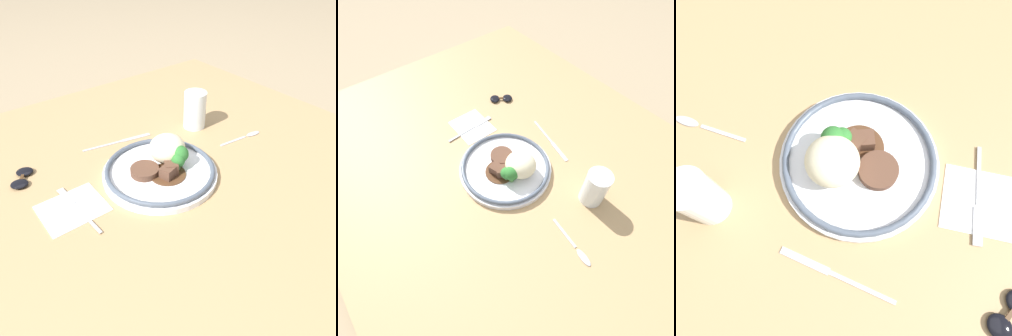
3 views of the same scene
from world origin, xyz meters
TOP-DOWN VIEW (x-y plane):
  - ground_plane at (0.00, 0.00)m, footprint 8.00×8.00m
  - dining_table at (0.00, 0.00)m, footprint 1.39×1.12m
  - napkin at (-0.19, -0.01)m, footprint 0.14×0.12m
  - plate at (0.05, -0.03)m, footprint 0.29×0.29m
  - juice_glass at (0.27, 0.10)m, footprint 0.07×0.07m
  - fork at (-0.18, -0.01)m, footprint 0.02×0.18m
  - knife at (0.04, 0.16)m, footprint 0.20×0.05m
  - spoon at (0.36, -0.05)m, footprint 0.15×0.03m
  - sunglasses at (-0.24, 0.16)m, footprint 0.08×0.09m

SIDE VIEW (x-z plane):
  - ground_plane at x=0.00m, z-range 0.00..0.00m
  - dining_table at x=0.00m, z-range 0.00..0.05m
  - napkin at x=-0.19m, z-range 0.05..0.05m
  - knife at x=0.04m, z-range 0.05..0.05m
  - spoon at x=0.36m, z-range 0.04..0.05m
  - fork at x=-0.18m, z-range 0.05..0.05m
  - sunglasses at x=-0.24m, z-range 0.05..0.06m
  - plate at x=0.05m, z-range 0.03..0.11m
  - juice_glass at x=0.27m, z-range 0.04..0.15m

